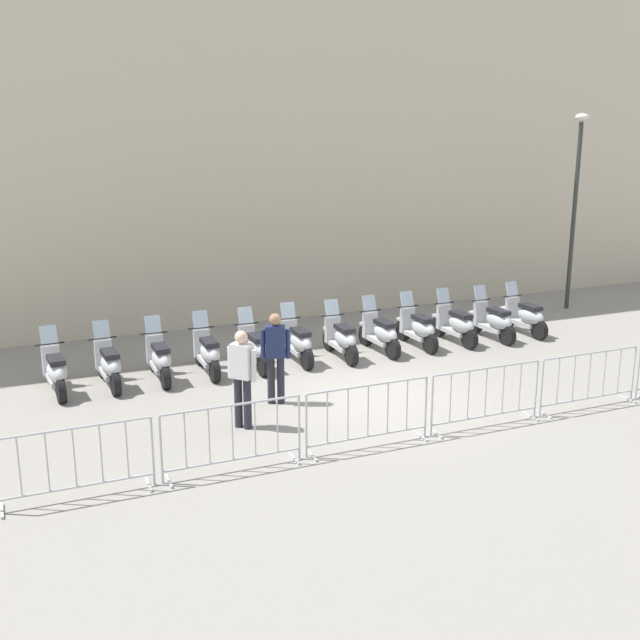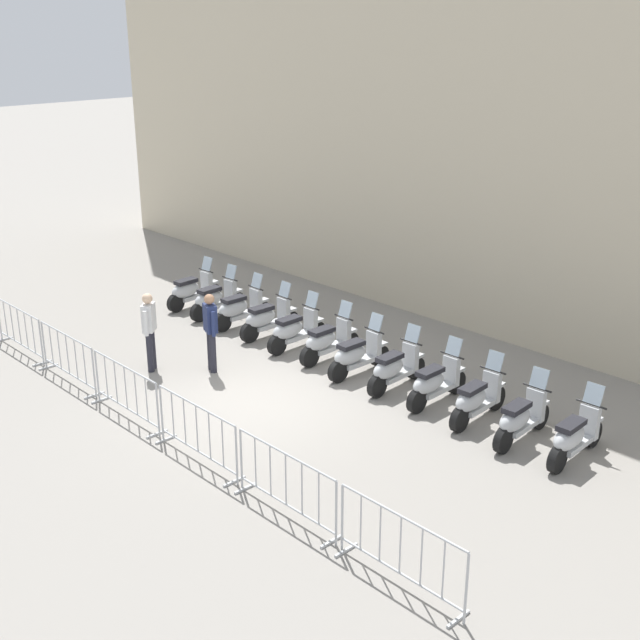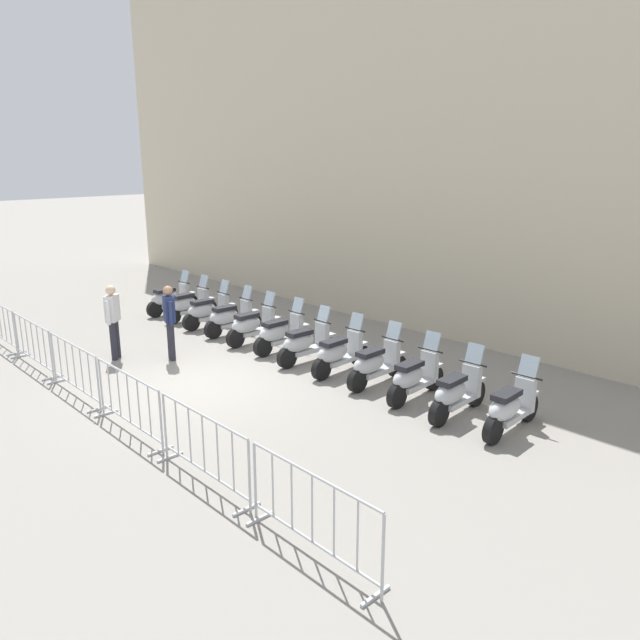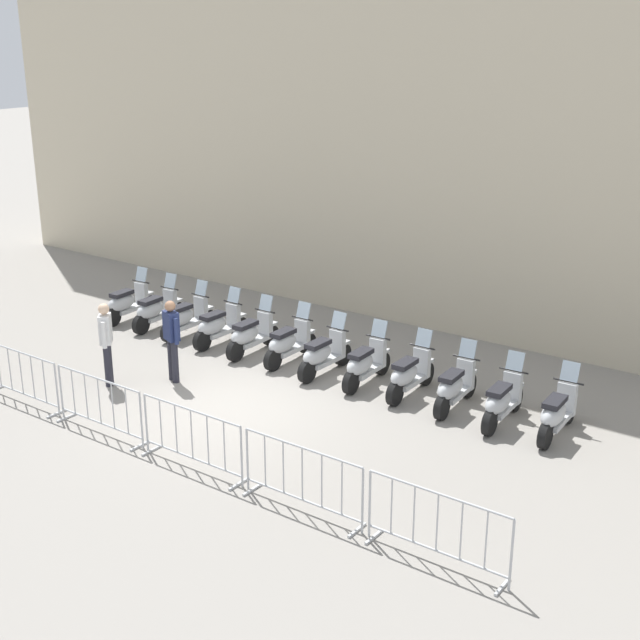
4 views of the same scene
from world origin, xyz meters
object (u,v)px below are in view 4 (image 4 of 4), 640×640
at_px(motorcycle_0, 127,303).
at_px(motorcycle_2, 186,318).
at_px(motorcycle_5, 288,343).
at_px(motorcycle_9, 454,387).
at_px(barrier_segment_2, 100,406).
at_px(barrier_segment_1, 22,377).
at_px(officer_mid_plaza, 172,336).
at_px(barrier_segment_5, 437,528).
at_px(motorcycle_3, 218,326).
at_px(barrier_segment_4, 302,479).
at_px(motorcycle_10, 502,401).
at_px(motorcycle_1, 156,310).
at_px(motorcycle_6, 323,354).
at_px(officer_near_row_end, 106,339).
at_px(motorcycle_4, 251,335).
at_px(motorcycle_7, 365,364).
at_px(motorcycle_8, 409,375).
at_px(barrier_segment_3, 192,439).
at_px(motorcycle_11, 557,413).

xyz_separation_m(motorcycle_0, motorcycle_2, (2.01, -0.11, 0.00)).
distance_m(motorcycle_5, motorcycle_9, 4.03).
bearing_deg(barrier_segment_2, barrier_segment_1, 176.79).
bearing_deg(officer_mid_plaza, motorcycle_5, 56.10).
distance_m(motorcycle_9, barrier_segment_5, 5.08).
bearing_deg(motorcycle_3, barrier_segment_2, -76.56).
xyz_separation_m(motorcycle_3, barrier_segment_4, (5.64, -4.97, 0.07)).
height_order(motorcycle_0, motorcycle_2, same).
height_order(motorcycle_10, barrier_segment_1, motorcycle_10).
xyz_separation_m(barrier_segment_1, officer_mid_plaza, (1.73, 2.39, 0.45)).
distance_m(motorcycle_1, motorcycle_6, 5.03).
bearing_deg(motorcycle_6, officer_near_row_end, -140.58).
height_order(motorcycle_10, barrier_segment_2, motorcycle_10).
xyz_separation_m(motorcycle_5, barrier_segment_4, (3.63, -4.88, 0.07)).
bearing_deg(motorcycle_6, officer_mid_plaza, -141.26).
xyz_separation_m(motorcycle_10, officer_near_row_end, (-7.42, -2.54, 0.53)).
bearing_deg(motorcycle_4, motorcycle_10, -3.94).
xyz_separation_m(motorcycle_4, motorcycle_7, (3.02, -0.17, 0.00)).
bearing_deg(officer_mid_plaza, motorcycle_1, 138.70).
xyz_separation_m(motorcycle_9, barrier_segment_5, (1.86, -4.72, 0.07)).
xyz_separation_m(motorcycle_8, barrier_segment_4, (0.61, -4.69, 0.07)).
distance_m(motorcycle_0, motorcycle_6, 6.04).
bearing_deg(motorcycle_9, motorcycle_2, 176.70).
bearing_deg(barrier_segment_2, motorcycle_2, 114.20).
bearing_deg(barrier_segment_5, officer_near_row_end, 166.13).
bearing_deg(barrier_segment_4, barrier_segment_3, 176.79).
bearing_deg(motorcycle_4, barrier_segment_5, -35.95).
distance_m(motorcycle_10, barrier_segment_1, 9.13).
bearing_deg(motorcycle_11, motorcycle_7, 176.91).
height_order(motorcycle_2, motorcycle_6, same).
bearing_deg(officer_near_row_end, barrier_segment_3, -25.43).
bearing_deg(motorcycle_10, motorcycle_2, 176.12).
height_order(motorcycle_7, barrier_segment_2, motorcycle_7).
xyz_separation_m(barrier_segment_4, officer_mid_plaza, (-5.04, 2.77, 0.45)).
relative_size(motorcycle_3, barrier_segment_2, 0.79).
height_order(motorcycle_2, barrier_segment_4, motorcycle_2).
height_order(motorcycle_2, motorcycle_9, same).
xyz_separation_m(barrier_segment_2, officer_mid_plaza, (-0.53, 2.52, 0.45)).
bearing_deg(barrier_segment_4, motorcycle_8, 97.41).
height_order(motorcycle_6, officer_near_row_end, officer_near_row_end).
height_order(motorcycle_6, barrier_segment_3, motorcycle_6).
bearing_deg(motorcycle_0, motorcycle_9, -3.27).
bearing_deg(motorcycle_2, barrier_segment_1, -91.52).
relative_size(motorcycle_1, motorcycle_6, 1.00).
bearing_deg(motorcycle_10, officer_near_row_end, -161.12).
bearing_deg(barrier_segment_3, motorcycle_10, 49.82).
bearing_deg(barrier_segment_3, motorcycle_9, 59.29).
bearing_deg(barrier_segment_3, motorcycle_8, 70.13).
distance_m(motorcycle_1, motorcycle_8, 7.05).
relative_size(motorcycle_10, barrier_segment_1, 0.79).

